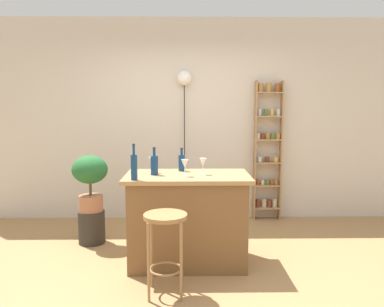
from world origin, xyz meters
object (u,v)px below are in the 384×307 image
at_px(spice_shelf, 268,149).
at_px(potted_plant, 90,177).
at_px(bottle_soda_blue, 182,162).
at_px(bottle_sauce_amber, 154,164).
at_px(bottle_wine_red, 134,166).
at_px(wine_glass_center, 185,164).
at_px(pendant_globe_light, 184,80).
at_px(wine_glass_right, 203,163).
at_px(wine_glass_left, 152,162).
at_px(plant_stool, 92,227).
at_px(bar_stool, 165,234).

bearing_deg(spice_shelf, potted_plant, -157.58).
xyz_separation_m(bottle_soda_blue, bottle_sauce_amber, (-0.27, -0.22, 0.01)).
distance_m(bottle_soda_blue, bottle_wine_red, 0.65).
relative_size(spice_shelf, wine_glass_center, 11.83).
distance_m(potted_plant, pendant_globe_light, 1.85).
bearing_deg(potted_plant, wine_glass_right, -24.53).
bearing_deg(pendant_globe_light, bottle_wine_red, -104.06).
xyz_separation_m(wine_glass_right, pendant_globe_light, (-0.19, 1.54, 0.91)).
distance_m(bottle_soda_blue, bottle_sauce_amber, 0.35).
relative_size(spice_shelf, potted_plant, 2.97).
relative_size(bottle_wine_red, pendant_globe_light, 0.16).
relative_size(bottle_soda_blue, wine_glass_left, 1.49).
distance_m(spice_shelf, wine_glass_left, 2.05).
distance_m(bottle_sauce_amber, wine_glass_right, 0.48).
bearing_deg(wine_glass_left, bottle_wine_red, -109.18).
xyz_separation_m(bottle_sauce_amber, pendant_globe_light, (0.29, 1.55, 0.93)).
distance_m(wine_glass_left, wine_glass_right, 0.52).
xyz_separation_m(wine_glass_left, pendant_globe_light, (0.32, 1.44, 0.91)).
height_order(plant_stool, wine_glass_left, wine_glass_left).
distance_m(potted_plant, bottle_soda_blue, 1.15).
distance_m(potted_plant, bottle_wine_red, 1.10).
height_order(spice_shelf, bottle_wine_red, spice_shelf).
relative_size(bottle_sauce_amber, wine_glass_left, 1.68).
xyz_separation_m(potted_plant, pendant_globe_light, (1.08, 0.95, 1.16)).
distance_m(plant_stool, bottle_sauce_amber, 1.29).
distance_m(bottle_sauce_amber, pendant_globe_light, 1.83).
relative_size(spice_shelf, bottle_soda_blue, 7.93).
xyz_separation_m(bar_stool, wine_glass_right, (0.34, 0.66, 0.51)).
bearing_deg(bottle_soda_blue, spice_shelf, 47.68).
relative_size(bottle_sauce_amber, bottle_wine_red, 0.82).
relative_size(bar_stool, bottle_soda_blue, 2.87).
xyz_separation_m(potted_plant, bottle_sauce_amber, (0.79, -0.60, 0.24)).
bearing_deg(wine_glass_center, bottle_wine_red, -157.79).
relative_size(wine_glass_left, wine_glass_center, 1.00).
height_order(bottle_wine_red, wine_glass_left, bottle_wine_red).
height_order(spice_shelf, wine_glass_center, spice_shelf).
relative_size(bar_stool, wine_glass_right, 4.28).
bearing_deg(wine_glass_left, potted_plant, 147.61).
bearing_deg(pendant_globe_light, wine_glass_left, -102.64).
bearing_deg(wine_glass_left, pendant_globe_light, 77.36).
bearing_deg(bottle_soda_blue, wine_glass_left, -160.28).
relative_size(wine_glass_center, pendant_globe_light, 0.08).
bearing_deg(bar_stool, bottle_soda_blue, 81.69).
xyz_separation_m(wine_glass_left, wine_glass_center, (0.33, -0.19, 0.00)).
xyz_separation_m(bar_stool, bottle_soda_blue, (0.13, 0.87, 0.48)).
bearing_deg(bar_stool, bottle_sauce_amber, 102.31).
xyz_separation_m(bottle_soda_blue, wine_glass_right, (0.21, -0.21, 0.03)).
distance_m(spice_shelf, plant_stool, 2.56).
relative_size(bottle_soda_blue, wine_glass_center, 1.49).
height_order(bar_stool, pendant_globe_light, pendant_globe_light).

